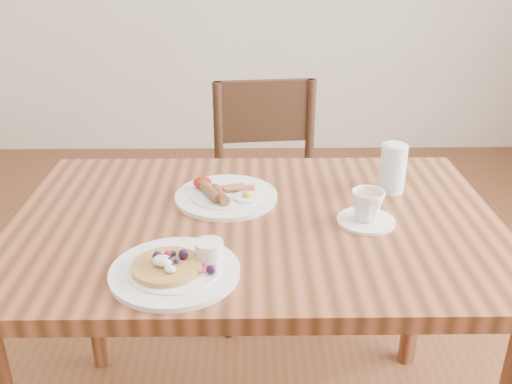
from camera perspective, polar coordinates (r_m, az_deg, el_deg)
dining_table at (r=1.45m, az=0.00°, el=-6.04°), size 1.20×0.80×0.75m
chair_far at (r=2.18m, az=1.26°, el=0.33°), size 0.46×0.46×0.88m
pancake_plate at (r=1.19m, az=-7.90°, el=-7.51°), size 0.27×0.27×0.06m
breakfast_plate at (r=1.50m, az=-3.16°, el=-0.30°), size 0.27×0.27×0.04m
teacup_saucer at (r=1.40m, az=11.03°, el=-1.65°), size 0.14×0.14×0.08m
water_glass at (r=1.57m, az=13.52°, el=2.32°), size 0.07×0.07×0.13m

